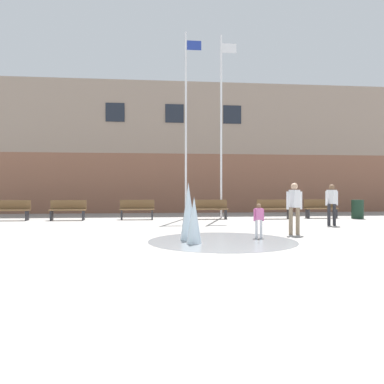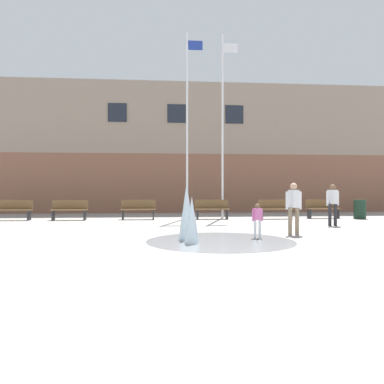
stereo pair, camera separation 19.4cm
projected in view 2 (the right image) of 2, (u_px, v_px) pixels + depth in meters
name	position (u px, v px, depth m)	size (l,w,h in m)	color
ground_plane	(221.00, 275.00, 6.03)	(100.00, 100.00, 0.00)	gray
library_building	(175.00, 152.00, 25.36)	(36.00, 6.05, 7.90)	brown
splash_fountain	(195.00, 220.00, 10.04)	(3.99, 3.99, 1.58)	gray
park_bench_far_left	(14.00, 210.00, 16.91)	(1.60, 0.44, 0.91)	#28282D
park_bench_left_of_flagpoles	(70.00, 210.00, 17.01)	(1.60, 0.44, 0.91)	#28282D
park_bench_under_left_flagpole	(138.00, 209.00, 17.43)	(1.60, 0.44, 0.91)	#28282D
park_bench_center	(212.00, 209.00, 17.65)	(1.60, 0.44, 0.91)	#28282D
park_bench_under_right_flagpole	(275.00, 209.00, 17.76)	(1.60, 0.44, 0.91)	#28282D
park_bench_far_right	(323.00, 208.00, 18.18)	(1.60, 0.44, 0.91)	#28282D
teen_by_trashcan	(294.00, 204.00, 11.42)	(0.50, 0.37, 1.59)	#89755B
child_running	(257.00, 218.00, 10.69)	(0.31, 0.18, 0.99)	silver
adult_in_red	(333.00, 201.00, 14.32)	(0.50, 0.39, 1.59)	#28282D
flagpole_left	(188.00, 120.00, 18.06)	(0.80, 0.10, 9.00)	silver
flagpole_right	(223.00, 121.00, 18.21)	(0.80, 0.10, 8.93)	silver
trash_can	(360.00, 209.00, 17.83)	(0.56, 0.56, 0.90)	#193323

